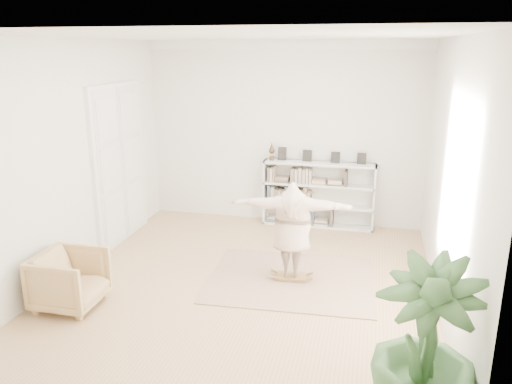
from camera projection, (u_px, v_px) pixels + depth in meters
floor at (247, 283)px, 7.61m from camera, size 6.00×6.00×0.00m
room_shell at (285, 44)px, 9.38m from camera, size 6.00×6.00×6.00m
doors at (120, 165)px, 9.03m from camera, size 0.09×1.78×2.92m
bookshelf at (318, 195)px, 9.90m from camera, size 2.20×0.35×1.64m
armchair at (70, 280)px, 6.82m from camera, size 0.87×0.85×0.78m
rug at (291, 279)px, 7.69m from camera, size 2.60×2.13×0.02m
rocker_board at (291, 276)px, 7.67m from camera, size 0.47×0.30×0.10m
person at (292, 228)px, 7.45m from camera, size 1.85×0.59×1.49m
houseplant at (424, 348)px, 4.48m from camera, size 1.26×1.26×1.69m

